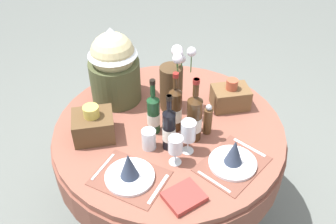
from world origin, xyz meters
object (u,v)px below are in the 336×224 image
at_px(wine_glass_left, 175,145).
at_px(woven_basket_side_left, 93,125).
at_px(wine_bottle_centre, 175,109).
at_px(pepper_mill, 208,120).
at_px(place_setting_right, 233,158).
at_px(place_setting_left, 129,172).
at_px(flower_vase, 172,83).
at_px(wine_bottle_left, 194,117).
at_px(woven_basket_side_right, 230,97).
at_px(wine_bottle_rear, 169,129).
at_px(book_on_table, 184,197).
at_px(dining_table, 169,145).
at_px(tumbler_near_left, 149,139).
at_px(wine_glass_right, 188,131).
at_px(wine_bottle_right, 153,113).
at_px(gift_tub_back_left, 114,63).

height_order(wine_glass_left, woven_basket_side_left, woven_basket_side_left).
relative_size(wine_bottle_centre, pepper_mill, 1.93).
bearing_deg(pepper_mill, wine_bottle_centre, 158.92).
bearing_deg(place_setting_right, woven_basket_side_left, 152.90).
bearing_deg(place_setting_left, flower_vase, 58.61).
bearing_deg(wine_bottle_left, place_setting_right, -57.08).
height_order(woven_basket_side_left, woven_basket_side_right, woven_basket_side_left).
height_order(wine_bottle_centre, woven_basket_side_right, wine_bottle_centre).
height_order(wine_bottle_rear, book_on_table, wine_bottle_rear).
height_order(dining_table, place_setting_left, place_setting_left).
height_order(wine_bottle_left, woven_basket_side_left, wine_bottle_left).
distance_m(wine_glass_left, pepper_mill, 0.29).
xyz_separation_m(place_setting_left, wine_bottle_left, (0.37, 0.22, 0.10)).
relative_size(tumbler_near_left, pepper_mill, 0.60).
relative_size(wine_bottle_rear, wine_glass_right, 1.71).
relative_size(dining_table, tumbler_near_left, 11.55).
height_order(flower_vase, wine_glass_left, flower_vase).
bearing_deg(wine_bottle_rear, wine_bottle_centre, 66.54).
xyz_separation_m(wine_bottle_right, pepper_mill, (0.28, -0.07, -0.04)).
height_order(flower_vase, woven_basket_side_right, flower_vase).
height_order(flower_vase, gift_tub_back_left, gift_tub_back_left).
relative_size(tumbler_near_left, book_on_table, 0.67).
height_order(flower_vase, pepper_mill, flower_vase).
bearing_deg(gift_tub_back_left, pepper_mill, -41.59).
distance_m(wine_bottle_right, woven_basket_side_left, 0.32).
height_order(wine_glass_left, pepper_mill, pepper_mill).
bearing_deg(place_setting_right, wine_bottle_left, 122.92).
xyz_separation_m(place_setting_left, wine_glass_right, (0.31, 0.13, 0.09)).
xyz_separation_m(dining_table, wine_bottle_left, (0.11, -0.11, 0.29)).
distance_m(place_setting_left, woven_basket_side_left, 0.37).
relative_size(wine_glass_left, wine_glass_right, 0.84).
relative_size(wine_bottle_left, woven_basket_side_left, 1.78).
bearing_deg(dining_table, tumbler_near_left, -133.53).
bearing_deg(wine_bottle_centre, place_setting_right, -54.65).
height_order(place_setting_left, woven_basket_side_right, woven_basket_side_right).
distance_m(gift_tub_back_left, woven_basket_side_right, 0.71).
height_order(pepper_mill, gift_tub_back_left, gift_tub_back_left).
relative_size(place_setting_left, wine_glass_right, 2.18).
bearing_deg(wine_bottle_rear, flower_vase, 76.00).
bearing_deg(gift_tub_back_left, woven_basket_side_right, -17.69).
bearing_deg(wine_bottle_centre, place_setting_left, -132.11).
xyz_separation_m(flower_vase, wine_bottle_rear, (-0.08, -0.32, -0.05)).
distance_m(wine_bottle_rear, gift_tub_back_left, 0.55).
height_order(book_on_table, gift_tub_back_left, gift_tub_back_left).
height_order(wine_bottle_rear, pepper_mill, wine_bottle_rear).
relative_size(wine_bottle_centre, tumbler_near_left, 3.22).
bearing_deg(wine_bottle_left, woven_basket_side_right, 39.70).
distance_m(place_setting_left, book_on_table, 0.29).
bearing_deg(tumbler_near_left, flower_vase, 59.19).
relative_size(flower_vase, wine_glass_left, 2.59).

